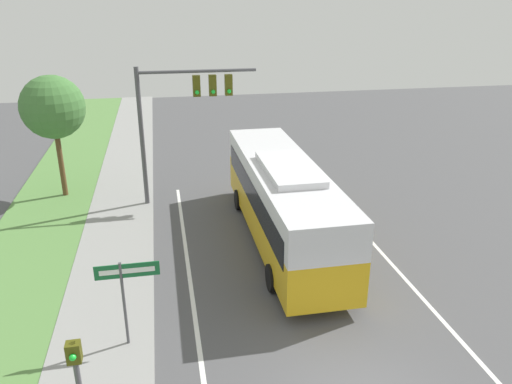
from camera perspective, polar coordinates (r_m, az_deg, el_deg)
The scene contains 6 objects.
lane_divider_far at distance 14.57m, azimuth 26.03°, elevation -19.07°, with size 0.14×30.00×0.01m.
bus at distance 19.00m, azimuth 3.08°, elevation -0.55°, with size 2.62×10.98×3.38m.
signal_gantry at distance 22.19m, azimuth -8.57°, elevation 9.72°, with size 5.18×0.41×6.25m.
pedestrian_signal at distance 11.24m, azimuth -19.70°, elevation -19.30°, with size 0.28×0.34×2.68m.
street_sign at distance 13.69m, azimuth -14.64°, elevation -10.40°, with size 1.66×0.08×2.61m.
roadside_tree at distance 24.48m, azimuth -22.21°, elevation 8.93°, with size 2.86×2.86×5.66m.
Camera 1 is at (-4.21, -8.44, 8.95)m, focal length 35.00 mm.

